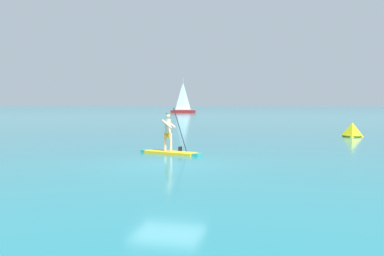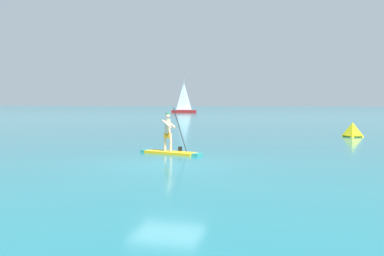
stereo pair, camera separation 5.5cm
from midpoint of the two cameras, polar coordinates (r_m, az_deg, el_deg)
name	(u,v)px [view 2 (the right image)]	position (r m, az deg, el deg)	size (l,w,h in m)	color
ground	(168,165)	(15.17, -3.18, -5.05)	(440.00, 440.00, 0.00)	#1E727F
paddleboarder_mid_center	(170,145)	(18.49, -2.87, -2.33)	(2.97, 1.33, 2.04)	yellow
race_marker_buoy	(353,130)	(29.57, 20.84, -0.32)	(1.23, 1.23, 0.93)	yellow
sailboat_left_horizon	(184,108)	(87.60, -1.08, 2.68)	(5.13, 1.79, 7.10)	#A51E1E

